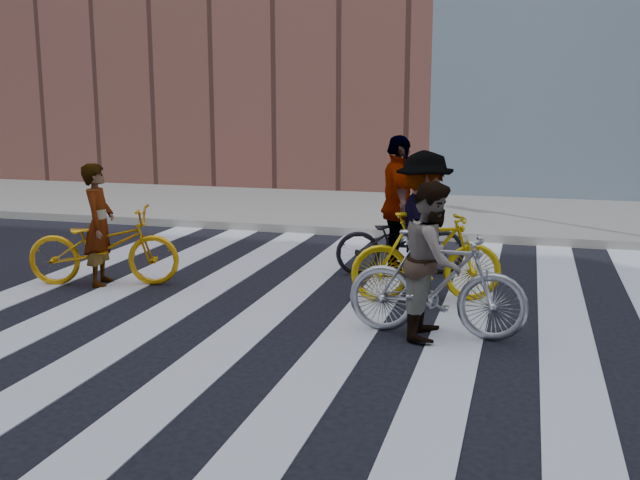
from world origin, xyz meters
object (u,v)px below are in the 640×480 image
at_px(rider_right, 424,227).
at_px(rider_rear, 398,206).
at_px(bike_dark_rear, 401,241).
at_px(rider_left, 99,225).
at_px(rider_mid, 433,260).
at_px(bike_yellow_right, 427,257).
at_px(bike_yellow_left, 104,246).
at_px(bike_silver_mid, 437,284).

relative_size(rider_right, rider_rear, 0.94).
distance_m(bike_dark_rear, rider_left, 4.08).
bearing_deg(rider_mid, rider_right, 13.72).
height_order(bike_dark_rear, rider_right, rider_right).
bearing_deg(rider_rear, bike_yellow_right, -175.12).
bearing_deg(bike_yellow_left, bike_yellow_right, -101.61).
bearing_deg(bike_yellow_right, rider_left, 75.92).
xyz_separation_m(bike_silver_mid, rider_right, (-0.33, 1.30, 0.36)).
distance_m(bike_silver_mid, bike_dark_rear, 2.76).
bearing_deg(bike_dark_rear, rider_mid, 177.24).
relative_size(bike_yellow_right, rider_left, 1.14).
distance_m(bike_silver_mid, rider_rear, 2.80).
xyz_separation_m(rider_left, rider_mid, (4.49, -0.98, 0.01)).
xyz_separation_m(bike_yellow_right, rider_mid, (0.23, -1.30, 0.26)).
bearing_deg(bike_yellow_right, bike_dark_rear, 3.81).
xyz_separation_m(bike_silver_mid, bike_dark_rear, (-0.82, 2.63, -0.08)).
relative_size(bike_yellow_left, bike_yellow_right, 1.07).
height_order(bike_yellow_left, rider_left, rider_left).
bearing_deg(rider_left, rider_rear, -81.68).
xyz_separation_m(rider_mid, rider_right, (-0.28, 1.30, 0.10)).
distance_m(bike_silver_mid, rider_right, 1.38).
distance_m(rider_left, rider_mid, 4.59).
relative_size(rider_mid, rider_rear, 0.84).
relative_size(bike_silver_mid, rider_mid, 1.14).
xyz_separation_m(bike_silver_mid, rider_left, (-4.54, 0.98, 0.25)).
bearing_deg(bike_yellow_left, rider_left, 74.08).
bearing_deg(bike_dark_rear, rider_right, -178.80).
height_order(bike_dark_rear, rider_left, rider_left).
bearing_deg(rider_left, bike_yellow_right, -101.66).
height_order(bike_yellow_right, rider_left, rider_left).
bearing_deg(bike_yellow_right, rider_rear, 5.63).
xyz_separation_m(bike_yellow_left, bike_dark_rear, (3.67, 1.65, -0.04)).
relative_size(bike_dark_rear, rider_rear, 0.94).
bearing_deg(rider_rear, rider_right, -176.93).
bearing_deg(rider_rear, rider_mid, 178.23).
distance_m(bike_silver_mid, bike_yellow_right, 1.32).
height_order(bike_dark_rear, rider_rear, rider_rear).
relative_size(bike_yellow_right, bike_dark_rear, 1.01).
bearing_deg(bike_silver_mid, rider_mid, 91.67).
height_order(bike_yellow_right, rider_mid, rider_mid).
distance_m(bike_yellow_right, rider_right, 0.37).
height_order(bike_silver_mid, bike_dark_rear, bike_silver_mid).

